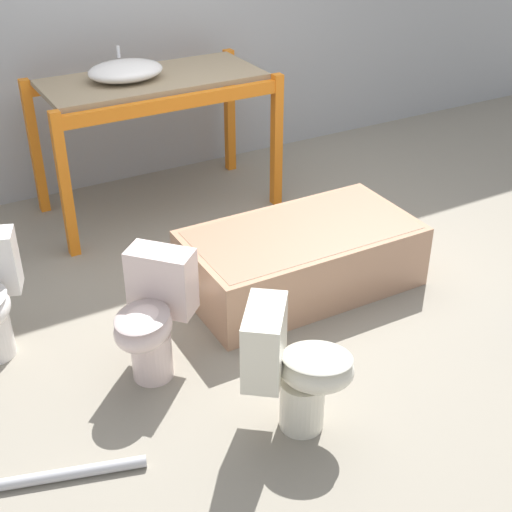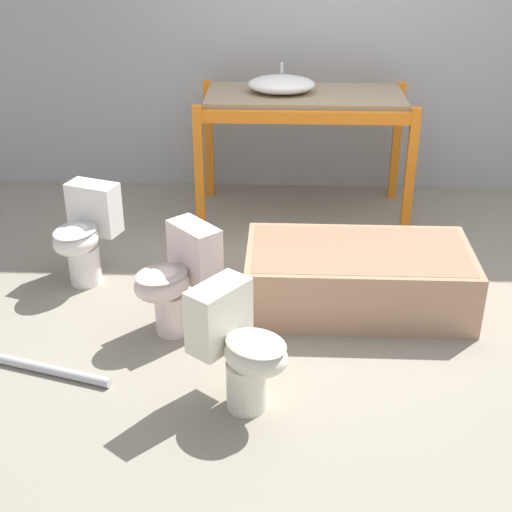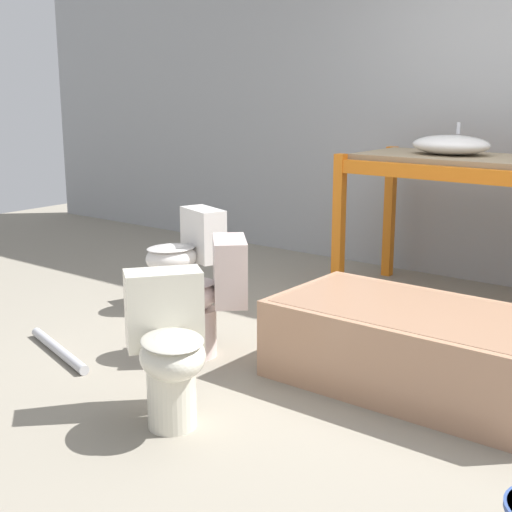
# 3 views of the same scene
# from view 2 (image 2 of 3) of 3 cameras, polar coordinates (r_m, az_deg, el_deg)

# --- Properties ---
(ground_plane) EXTENTS (12.00, 12.00, 0.00)m
(ground_plane) POSITION_cam_2_polar(r_m,az_deg,el_deg) (5.02, 6.70, -1.92)
(ground_plane) COLOR gray
(warehouse_wall_rear) EXTENTS (10.80, 0.08, 3.20)m
(warehouse_wall_rear) POSITION_cam_2_polar(r_m,az_deg,el_deg) (6.26, 6.37, 19.49)
(warehouse_wall_rear) COLOR #9EA0A3
(warehouse_wall_rear) RESTS_ON ground_plane
(shelving_rack) EXTENTS (1.68, 0.83, 1.02)m
(shelving_rack) POSITION_cam_2_polar(r_m,az_deg,el_deg) (5.75, 3.89, 11.28)
(shelving_rack) COLOR orange
(shelving_rack) RESTS_ON ground_plane
(sink_basin) EXTENTS (0.53, 0.41, 0.21)m
(sink_basin) POSITION_cam_2_polar(r_m,az_deg,el_deg) (5.70, 2.05, 13.57)
(sink_basin) COLOR white
(sink_basin) RESTS_ON shelving_rack
(bathtub_main) EXTENTS (1.44, 0.77, 0.41)m
(bathtub_main) POSITION_cam_2_polar(r_m,az_deg,el_deg) (4.63, 8.16, -1.40)
(bathtub_main) COLOR tan
(bathtub_main) RESTS_ON ground_plane
(toilet_near) EXTENTS (0.58, 0.57, 0.66)m
(toilet_near) POSITION_cam_2_polar(r_m,az_deg,el_deg) (4.30, -6.34, -1.74)
(toilet_near) COLOR silver
(toilet_near) RESTS_ON ground_plane
(toilet_far) EXTENTS (0.46, 0.58, 0.66)m
(toilet_far) POSITION_cam_2_polar(r_m,az_deg,el_deg) (4.97, -13.52, 1.82)
(toilet_far) COLOR white
(toilet_far) RESTS_ON ground_plane
(toilet_extra) EXTENTS (0.59, 0.56, 0.66)m
(toilet_extra) POSITION_cam_2_polar(r_m,az_deg,el_deg) (3.66, -1.33, -7.23)
(toilet_extra) COLOR silver
(toilet_extra) RESTS_ON ground_plane
(loose_pipe) EXTENTS (0.72, 0.26, 0.05)m
(loose_pipe) POSITION_cam_2_polar(r_m,az_deg,el_deg) (4.21, -16.04, -8.77)
(loose_pipe) COLOR #B7B7BC
(loose_pipe) RESTS_ON ground_plane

